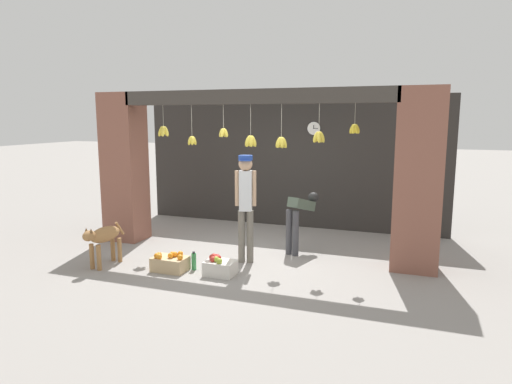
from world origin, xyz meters
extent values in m
plane|color=gray|center=(0.00, 0.00, 0.00)|extent=(60.00, 60.00, 0.00)
cube|color=#2D2B28|center=(0.00, 2.48, 1.40)|extent=(6.60, 0.12, 2.80)
cube|color=brown|center=(-2.65, 0.30, 1.40)|extent=(0.70, 0.60, 2.80)
cube|color=brown|center=(2.65, 0.30, 1.40)|extent=(0.70, 0.60, 2.80)
cube|color=#3D3833|center=(0.00, 0.12, 2.68)|extent=(4.70, 0.24, 0.24)
cylinder|color=#B2AD99|center=(-1.69, 0.16, 2.38)|extent=(0.01, 0.01, 0.37)
ellipsoid|color=yellow|center=(-1.64, 0.16, 2.10)|extent=(0.13, 0.07, 0.21)
ellipsoid|color=yellow|center=(-1.67, 0.21, 2.10)|extent=(0.09, 0.13, 0.21)
ellipsoid|color=yellow|center=(-1.73, 0.19, 2.10)|extent=(0.13, 0.11, 0.22)
ellipsoid|color=yellow|center=(-1.73, 0.13, 2.10)|extent=(0.13, 0.11, 0.22)
ellipsoid|color=yellow|center=(-1.67, 0.12, 2.10)|extent=(0.09, 0.13, 0.21)
cylinder|color=#B2AD99|center=(-1.12, 0.16, 2.29)|extent=(0.01, 0.01, 0.54)
ellipsoid|color=gold|center=(-1.07, 0.16, 1.95)|extent=(0.11, 0.06, 0.17)
ellipsoid|color=gold|center=(-1.09, 0.19, 1.95)|extent=(0.09, 0.11, 0.18)
ellipsoid|color=gold|center=(-1.14, 0.19, 1.95)|extent=(0.09, 0.11, 0.18)
ellipsoid|color=gold|center=(-1.16, 0.16, 1.95)|extent=(0.11, 0.06, 0.17)
ellipsoid|color=gold|center=(-1.14, 0.12, 1.95)|extent=(0.09, 0.11, 0.18)
ellipsoid|color=gold|center=(-1.09, 0.12, 1.95)|extent=(0.09, 0.11, 0.18)
cylinder|color=#B2AD99|center=(-0.51, 0.15, 2.36)|extent=(0.01, 0.01, 0.40)
ellipsoid|color=yellow|center=(-0.47, 0.15, 2.09)|extent=(0.11, 0.06, 0.17)
ellipsoid|color=yellow|center=(-0.51, 0.19, 2.09)|extent=(0.06, 0.11, 0.17)
ellipsoid|color=yellow|center=(-0.55, 0.15, 2.09)|extent=(0.11, 0.06, 0.17)
ellipsoid|color=yellow|center=(-0.51, 0.11, 2.09)|extent=(0.06, 0.11, 0.17)
cylinder|color=#B2AD99|center=(-0.02, 0.16, 2.30)|extent=(0.01, 0.01, 0.51)
ellipsoid|color=gold|center=(0.03, 0.16, 1.95)|extent=(0.14, 0.07, 0.21)
ellipsoid|color=gold|center=(0.00, 0.21, 1.95)|extent=(0.11, 0.13, 0.22)
ellipsoid|color=gold|center=(-0.05, 0.21, 1.95)|extent=(0.11, 0.13, 0.22)
ellipsoid|color=gold|center=(-0.08, 0.16, 1.95)|extent=(0.14, 0.07, 0.21)
ellipsoid|color=gold|center=(-0.05, 0.12, 1.95)|extent=(0.11, 0.13, 0.22)
ellipsoid|color=gold|center=(0.00, 0.12, 1.95)|extent=(0.11, 0.13, 0.22)
cylinder|color=#B2AD99|center=(0.51, 0.16, 2.30)|extent=(0.01, 0.01, 0.53)
ellipsoid|color=gold|center=(0.56, 0.16, 1.94)|extent=(0.13, 0.07, 0.20)
ellipsoid|color=gold|center=(0.54, 0.21, 1.94)|extent=(0.10, 0.12, 0.21)
ellipsoid|color=gold|center=(0.49, 0.21, 1.94)|extent=(0.10, 0.12, 0.21)
ellipsoid|color=gold|center=(0.46, 0.16, 1.94)|extent=(0.13, 0.07, 0.20)
ellipsoid|color=gold|center=(0.49, 0.12, 1.94)|extent=(0.10, 0.12, 0.21)
ellipsoid|color=gold|center=(0.54, 0.12, 1.94)|extent=(0.10, 0.12, 0.21)
cylinder|color=#B2AD99|center=(1.14, 0.11, 2.35)|extent=(0.01, 0.01, 0.43)
ellipsoid|color=gold|center=(1.19, 0.11, 2.04)|extent=(0.13, 0.07, 0.20)
ellipsoid|color=gold|center=(1.16, 0.16, 2.04)|extent=(0.09, 0.13, 0.21)
ellipsoid|color=gold|center=(1.10, 0.14, 2.04)|extent=(0.12, 0.11, 0.21)
ellipsoid|color=gold|center=(1.10, 0.08, 2.04)|extent=(0.12, 0.11, 0.21)
ellipsoid|color=gold|center=(1.16, 0.07, 2.04)|extent=(0.09, 0.13, 0.21)
cylinder|color=#B2AD99|center=(1.69, 0.15, 2.40)|extent=(0.01, 0.01, 0.31)
ellipsoid|color=yellow|center=(1.73, 0.15, 2.17)|extent=(0.11, 0.06, 0.16)
ellipsoid|color=yellow|center=(1.71, 0.18, 2.17)|extent=(0.09, 0.10, 0.17)
ellipsoid|color=yellow|center=(1.68, 0.19, 2.17)|extent=(0.07, 0.11, 0.17)
ellipsoid|color=yellow|center=(1.65, 0.17, 2.17)|extent=(0.10, 0.08, 0.17)
ellipsoid|color=yellow|center=(1.65, 0.13, 2.17)|extent=(0.10, 0.08, 0.17)
ellipsoid|color=yellow|center=(1.68, 0.11, 2.17)|extent=(0.07, 0.11, 0.17)
ellipsoid|color=yellow|center=(1.71, 0.12, 2.17)|extent=(0.09, 0.10, 0.17)
ellipsoid|color=#9E7042|center=(-1.99, -1.20, 0.51)|extent=(0.30, 0.63, 0.24)
cylinder|color=#9E7042|center=(-1.94, -1.43, 0.20)|extent=(0.07, 0.07, 0.40)
cylinder|color=#9E7042|center=(-2.08, -1.42, 0.20)|extent=(0.07, 0.07, 0.40)
cylinder|color=#9E7042|center=(-1.89, -0.97, 0.20)|extent=(0.07, 0.07, 0.40)
cylinder|color=#9E7042|center=(-2.04, -0.96, 0.20)|extent=(0.07, 0.07, 0.40)
ellipsoid|color=#9E7042|center=(-2.02, -1.53, 0.57)|extent=(0.18, 0.24, 0.17)
cone|color=brown|center=(-1.97, -1.53, 0.65)|extent=(0.05, 0.05, 0.07)
cone|color=brown|center=(-2.07, -1.52, 0.65)|extent=(0.05, 0.05, 0.07)
cylinder|color=#9E7042|center=(-1.96, -0.86, 0.54)|extent=(0.06, 0.20, 0.25)
cylinder|color=#6B665B|center=(0.12, -0.26, 0.43)|extent=(0.11, 0.11, 0.86)
cylinder|color=#6B665B|center=(-0.01, -0.30, 0.43)|extent=(0.11, 0.11, 0.86)
cube|color=silver|center=(0.05, -0.28, 1.19)|extent=(0.24, 0.22, 0.65)
cylinder|color=tan|center=(0.19, -0.24, 1.22)|extent=(0.06, 0.06, 0.57)
cylinder|color=tan|center=(-0.08, -0.32, 1.22)|extent=(0.06, 0.06, 0.57)
sphere|color=tan|center=(0.05, -0.28, 1.62)|extent=(0.22, 0.22, 0.22)
cylinder|color=#234299|center=(0.05, -0.28, 1.72)|extent=(0.23, 0.23, 0.08)
cube|color=#234299|center=(0.09, -0.38, 1.68)|extent=(0.22, 0.17, 0.01)
cylinder|color=#424247|center=(0.59, 0.40, 0.39)|extent=(0.11, 0.11, 0.78)
cylinder|color=#424247|center=(0.72, 0.35, 0.39)|extent=(0.11, 0.11, 0.78)
cube|color=#4C5B4C|center=(0.75, 0.62, 0.85)|extent=(0.41, 0.62, 0.31)
sphere|color=black|center=(0.88, 0.96, 0.92)|extent=(0.19, 0.19, 0.19)
cube|color=tan|center=(-0.89, -1.07, 0.11)|extent=(0.53, 0.35, 0.22)
sphere|color=orange|center=(-1.00, -1.20, 0.25)|extent=(0.09, 0.09, 0.09)
sphere|color=orange|center=(-1.05, -1.14, 0.25)|extent=(0.09, 0.09, 0.09)
sphere|color=orange|center=(-0.86, -1.11, 0.25)|extent=(0.09, 0.09, 0.09)
sphere|color=orange|center=(-0.68, -1.13, 0.25)|extent=(0.09, 0.09, 0.09)
sphere|color=orange|center=(-0.83, -1.03, 0.25)|extent=(0.09, 0.09, 0.09)
sphere|color=orange|center=(-1.06, -1.19, 0.25)|extent=(0.09, 0.09, 0.09)
sphere|color=orange|center=(-0.77, -0.97, 0.25)|extent=(0.09, 0.09, 0.09)
sphere|color=orange|center=(-0.87, -1.04, 0.25)|extent=(0.09, 0.09, 0.09)
cube|color=silver|center=(-0.08, -0.99, 0.11)|extent=(0.45, 0.34, 0.22)
sphere|color=#99B238|center=(-0.04, -1.10, 0.26)|extent=(0.09, 0.09, 0.09)
sphere|color=red|center=(-0.16, -0.92, 0.26)|extent=(0.09, 0.09, 0.09)
sphere|color=red|center=(-0.17, -1.06, 0.26)|extent=(0.09, 0.09, 0.09)
sphere|color=red|center=(-0.15, -1.00, 0.26)|extent=(0.09, 0.09, 0.09)
sphere|color=#99B238|center=(-0.12, -1.04, 0.26)|extent=(0.09, 0.09, 0.09)
sphere|color=red|center=(-0.12, -0.97, 0.26)|extent=(0.09, 0.09, 0.09)
sphere|color=red|center=(-0.13, -0.97, 0.26)|extent=(0.09, 0.09, 0.09)
sphere|color=red|center=(-0.22, -0.92, 0.26)|extent=(0.09, 0.09, 0.09)
sphere|color=red|center=(-0.23, -0.97, 0.26)|extent=(0.09, 0.09, 0.09)
cylinder|color=#38934C|center=(-0.57, -0.91, 0.13)|extent=(0.07, 0.07, 0.26)
cylinder|color=black|center=(-0.57, -0.91, 0.28)|extent=(0.04, 0.04, 0.03)
cylinder|color=black|center=(0.54, 2.41, 2.12)|extent=(0.28, 0.01, 0.28)
cylinder|color=white|center=(0.54, 2.40, 2.12)|extent=(0.27, 0.02, 0.27)
cube|color=black|center=(0.54, 2.38, 2.15)|extent=(0.01, 0.01, 0.08)
cube|color=black|center=(0.58, 2.38, 2.12)|extent=(0.10, 0.01, 0.01)
camera|label=1|loc=(2.67, -6.99, 2.35)|focal=32.00mm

